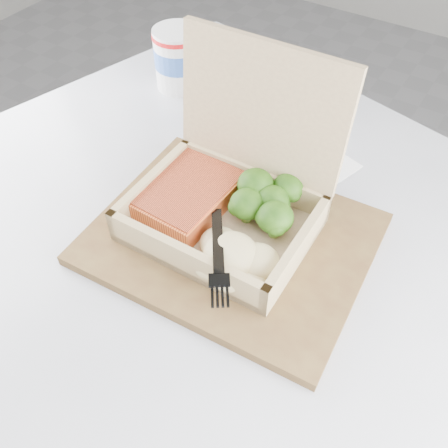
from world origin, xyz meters
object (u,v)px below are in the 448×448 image
Objects in this scene: serving_tray at (232,239)px; paper_cup at (178,57)px; takeout_container at (234,186)px; cafe_table at (198,334)px.

serving_tray is 0.36m from paper_cup.
serving_tray is at bearing -63.52° from takeout_container.
serving_tray is at bearing -44.03° from paper_cup.
cafe_table is at bearing -129.60° from serving_tray.
serving_tray is 3.26× the size of paper_cup.
cafe_table is 0.44m from paper_cup.
cafe_table is 0.27m from takeout_container.
cafe_table is at bearing -51.81° from paper_cup.
cafe_table is 0.21m from serving_tray.
serving_tray is 0.07m from takeout_container.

